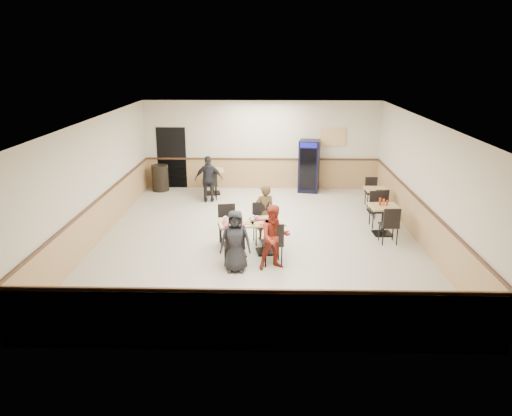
{
  "coord_description": "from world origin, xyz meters",
  "views": [
    {
      "loc": [
        0.25,
        -11.83,
        4.48
      ],
      "look_at": [
        -0.05,
        -0.5,
        0.96
      ],
      "focal_mm": 35.0,
      "sensor_mm": 36.0,
      "label": 1
    }
  ],
  "objects_px": {
    "diner_woman_left": "(235,241)",
    "diner_man_opposite": "(265,212)",
    "lone_diner": "(209,179)",
    "diner_woman_right": "(275,237)",
    "back_table": "(212,178)",
    "pepsi_cooler": "(309,166)",
    "trash_bin": "(160,178)",
    "main_table": "(251,232)",
    "side_table_near": "(383,216)",
    "side_table_far": "(376,196)"
  },
  "relations": [
    {
      "from": "lone_diner",
      "to": "pepsi_cooler",
      "type": "distance_m",
      "value": 3.48
    },
    {
      "from": "lone_diner",
      "to": "diner_woman_left",
      "type": "bearing_deg",
      "value": 97.85
    },
    {
      "from": "side_table_far",
      "to": "back_table",
      "type": "height_order",
      "value": "back_table"
    },
    {
      "from": "side_table_near",
      "to": "side_table_far",
      "type": "distance_m",
      "value": 1.96
    },
    {
      "from": "diner_man_opposite",
      "to": "back_table",
      "type": "relative_size",
      "value": 1.6
    },
    {
      "from": "diner_woman_left",
      "to": "back_table",
      "type": "bearing_deg",
      "value": 100.26
    },
    {
      "from": "diner_woman_left",
      "to": "diner_man_opposite",
      "type": "relative_size",
      "value": 0.96
    },
    {
      "from": "side_table_near",
      "to": "side_table_far",
      "type": "bearing_deg",
      "value": 83.91
    },
    {
      "from": "diner_woman_right",
      "to": "back_table",
      "type": "relative_size",
      "value": 1.62
    },
    {
      "from": "lone_diner",
      "to": "trash_bin",
      "type": "bearing_deg",
      "value": -39.95
    },
    {
      "from": "diner_woman_left",
      "to": "side_table_near",
      "type": "bearing_deg",
      "value": 32.38
    },
    {
      "from": "lone_diner",
      "to": "trash_bin",
      "type": "xyz_separation_m",
      "value": [
        -1.81,
        1.28,
        -0.29
      ]
    },
    {
      "from": "lone_diner",
      "to": "back_table",
      "type": "xyz_separation_m",
      "value": [
        0.0,
        0.93,
        -0.19
      ]
    },
    {
      "from": "diner_woman_right",
      "to": "side_table_far",
      "type": "xyz_separation_m",
      "value": [
        3.02,
        4.15,
        -0.25
      ]
    },
    {
      "from": "back_table",
      "to": "trash_bin",
      "type": "height_order",
      "value": "trash_bin"
    },
    {
      "from": "trash_bin",
      "to": "main_table",
      "type": "bearing_deg",
      "value": -59.27
    },
    {
      "from": "diner_woman_right",
      "to": "side_table_far",
      "type": "height_order",
      "value": "diner_woman_right"
    },
    {
      "from": "side_table_far",
      "to": "trash_bin",
      "type": "xyz_separation_m",
      "value": [
        -6.84,
        2.21,
        -0.03
      ]
    },
    {
      "from": "diner_man_opposite",
      "to": "pepsi_cooler",
      "type": "relative_size",
      "value": 0.81
    },
    {
      "from": "side_table_near",
      "to": "back_table",
      "type": "xyz_separation_m",
      "value": [
        -4.82,
        3.8,
        0.03
      ]
    },
    {
      "from": "main_table",
      "to": "pepsi_cooler",
      "type": "bearing_deg",
      "value": 61.88
    },
    {
      "from": "main_table",
      "to": "back_table",
      "type": "height_order",
      "value": "back_table"
    },
    {
      "from": "side_table_near",
      "to": "diner_woman_right",
      "type": "bearing_deg",
      "value": -141.93
    },
    {
      "from": "lone_diner",
      "to": "side_table_near",
      "type": "bearing_deg",
      "value": 144.41
    },
    {
      "from": "lone_diner",
      "to": "pepsi_cooler",
      "type": "xyz_separation_m",
      "value": [
        3.22,
        1.32,
        0.14
      ]
    },
    {
      "from": "lone_diner",
      "to": "side_table_near",
      "type": "relative_size",
      "value": 1.91
    },
    {
      "from": "lone_diner",
      "to": "trash_bin",
      "type": "distance_m",
      "value": 2.24
    },
    {
      "from": "back_table",
      "to": "side_table_far",
      "type": "bearing_deg",
      "value": -20.25
    },
    {
      "from": "diner_man_opposite",
      "to": "pepsi_cooler",
      "type": "bearing_deg",
      "value": -122.11
    },
    {
      "from": "main_table",
      "to": "diner_woman_right",
      "type": "distance_m",
      "value": 1.0
    },
    {
      "from": "diner_woman_left",
      "to": "side_table_far",
      "type": "xyz_separation_m",
      "value": [
        3.86,
        4.31,
        -0.21
      ]
    },
    {
      "from": "diner_woman_left",
      "to": "side_table_far",
      "type": "distance_m",
      "value": 5.78
    },
    {
      "from": "diner_woman_left",
      "to": "pepsi_cooler",
      "type": "height_order",
      "value": "pepsi_cooler"
    },
    {
      "from": "main_table",
      "to": "back_table",
      "type": "bearing_deg",
      "value": 95.15
    },
    {
      "from": "diner_woman_right",
      "to": "pepsi_cooler",
      "type": "height_order",
      "value": "pepsi_cooler"
    },
    {
      "from": "lone_diner",
      "to": "side_table_near",
      "type": "xyz_separation_m",
      "value": [
        4.82,
        -2.87,
        -0.22
      ]
    },
    {
      "from": "side_table_near",
      "to": "side_table_far",
      "type": "height_order",
      "value": "side_table_near"
    },
    {
      "from": "main_table",
      "to": "pepsi_cooler",
      "type": "xyz_separation_m",
      "value": [
        1.74,
        5.58,
        0.34
      ]
    },
    {
      "from": "main_table",
      "to": "diner_woman_left",
      "type": "bearing_deg",
      "value": -117.9
    },
    {
      "from": "side_table_far",
      "to": "diner_man_opposite",
      "type": "bearing_deg",
      "value": -144.15
    },
    {
      "from": "diner_woman_right",
      "to": "lone_diner",
      "type": "distance_m",
      "value": 5.46
    },
    {
      "from": "back_table",
      "to": "trash_bin",
      "type": "bearing_deg",
      "value": 169.07
    },
    {
      "from": "side_table_far",
      "to": "trash_bin",
      "type": "height_order",
      "value": "trash_bin"
    },
    {
      "from": "diner_woman_left",
      "to": "side_table_near",
      "type": "relative_size",
      "value": 1.78
    },
    {
      "from": "diner_woman_right",
      "to": "trash_bin",
      "type": "distance_m",
      "value": 7.42
    },
    {
      "from": "diner_man_opposite",
      "to": "lone_diner",
      "type": "height_order",
      "value": "lone_diner"
    },
    {
      "from": "main_table",
      "to": "lone_diner",
      "type": "xyz_separation_m",
      "value": [
        -1.48,
        4.26,
        0.2
      ]
    },
    {
      "from": "back_table",
      "to": "diner_man_opposite",
      "type": "bearing_deg",
      "value": -67.08
    },
    {
      "from": "diner_woman_left",
      "to": "pepsi_cooler",
      "type": "xyz_separation_m",
      "value": [
        2.05,
        6.55,
        0.2
      ]
    },
    {
      "from": "diner_woman_right",
      "to": "diner_man_opposite",
      "type": "height_order",
      "value": "diner_woman_right"
    }
  ]
}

